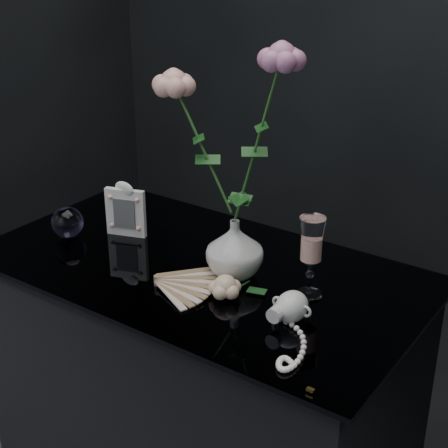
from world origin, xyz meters
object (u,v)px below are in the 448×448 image
Objects in this scene: wine_glass at (311,257)px; pearl_jar at (292,305)px; paperweight at (67,222)px; loose_rose at (225,287)px; vase at (235,249)px; picture_frame at (125,209)px.

pearl_jar is at bearing -80.40° from wine_glass.
pearl_jar is (0.67, -0.02, -0.01)m from paperweight.
loose_rose is (-0.14, -0.11, -0.06)m from wine_glass.
wine_glass is 1.17× the size of loose_rose.
wine_glass is at bearing 8.03° from paperweight.
vase is 0.59× the size of pearl_jar.
picture_frame is 0.15m from paperweight.
paperweight is 0.51m from loose_rose.
picture_frame is 0.56m from pearl_jar.
wine_glass is (0.18, 0.02, 0.02)m from vase.
picture_frame is at bearing 177.10° from loose_rose.
pearl_jar is (0.16, 0.00, 0.01)m from loose_rose.
pearl_jar is (0.02, -0.11, -0.06)m from wine_glass.
paperweight is 0.67m from pearl_jar.
vase is 1.69× the size of paperweight.
paperweight reaches higher than loose_rose.
wine_glass is 0.66m from paperweight.
wine_glass reaches higher than pearl_jar.
vase is 0.22m from pearl_jar.
wine_glass is at bearing 99.08° from pearl_jar.
loose_rose is (0.04, -0.09, -0.04)m from vase.
vase is at bearing -22.09° from picture_frame.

